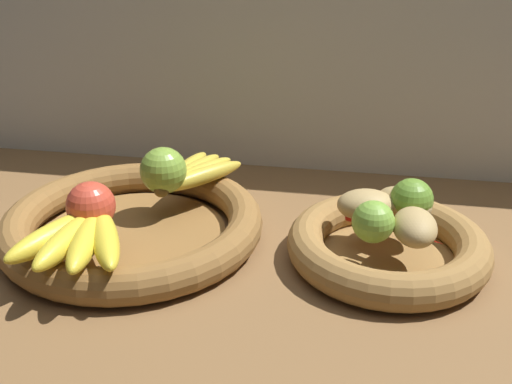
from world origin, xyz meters
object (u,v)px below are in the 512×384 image
at_px(fruit_bowl_left, 133,224).
at_px(chili_pepper, 394,229).
at_px(potato_small, 415,227).
at_px(apple_green_back, 163,170).
at_px(lime_far, 412,200).
at_px(potato_back, 404,203).
at_px(fruit_bowl_right, 388,246).
at_px(potato_oblong, 366,205).
at_px(apple_red_front, 91,206).
at_px(banana_bunch_back, 193,173).
at_px(banana_bunch_front, 80,237).
at_px(lime_near, 373,222).

height_order(fruit_bowl_left, chili_pepper, chili_pepper).
height_order(fruit_bowl_left, potato_small, potato_small).
distance_m(apple_green_back, potato_small, 0.37).
relative_size(apple_green_back, lime_far, 1.19).
height_order(fruit_bowl_left, potato_back, potato_back).
relative_size(fruit_bowl_right, potato_oblong, 3.42).
xyz_separation_m(apple_red_front, potato_small, (0.42, 0.04, -0.01)).
height_order(banana_bunch_back, lime_far, lime_far).
bearing_deg(fruit_bowl_right, chili_pepper, -72.72).
distance_m(fruit_bowl_left, apple_green_back, 0.09).
bearing_deg(fruit_bowl_right, lime_far, 52.13).
bearing_deg(lime_far, apple_green_back, 175.90).
bearing_deg(apple_green_back, banana_bunch_front, -106.17).
distance_m(fruit_bowl_left, potato_oblong, 0.33).
xyz_separation_m(fruit_bowl_left, potato_back, (0.38, 0.04, 0.05)).
bearing_deg(potato_small, fruit_bowl_left, 175.75).
relative_size(fruit_bowl_left, chili_pepper, 2.79).
xyz_separation_m(fruit_bowl_right, banana_bunch_front, (-0.38, -0.12, 0.04)).
relative_size(potato_back, lime_far, 1.37).
distance_m(potato_oblong, lime_far, 0.06).
height_order(lime_near, chili_pepper, lime_near).
xyz_separation_m(fruit_bowl_right, banana_bunch_back, (-0.30, 0.11, 0.04)).
relative_size(fruit_bowl_left, lime_near, 6.87).
height_order(banana_bunch_back, potato_back, potato_back).
bearing_deg(fruit_bowl_right, potato_oblong, 142.13).
xyz_separation_m(fruit_bowl_left, apple_red_front, (-0.03, -0.06, 0.06)).
bearing_deg(lime_far, chili_pepper, -114.56).
bearing_deg(banana_bunch_front, fruit_bowl_right, 17.21).
distance_m(banana_bunch_back, chili_pepper, 0.33).
relative_size(banana_bunch_front, banana_bunch_back, 1.03).
distance_m(banana_bunch_back, potato_back, 0.32).
xyz_separation_m(apple_red_front, lime_far, (0.42, 0.10, -0.00)).
relative_size(lime_far, chili_pepper, 0.44).
distance_m(fruit_bowl_left, chili_pepper, 0.37).
bearing_deg(apple_green_back, apple_red_front, -115.42).
bearing_deg(banana_bunch_front, potato_oblong, 22.34).
bearing_deg(apple_red_front, apple_green_back, 64.58).
bearing_deg(fruit_bowl_left, chili_pepper, -2.30).
height_order(potato_oblong, potato_small, same).
bearing_deg(apple_green_back, potato_back, -3.43).
height_order(potato_back, lime_far, lime_far).
relative_size(lime_near, lime_far, 0.93).
distance_m(lime_near, chili_pepper, 0.04).
bearing_deg(apple_green_back, fruit_bowl_right, -10.42).
bearing_deg(lime_near, banana_bunch_front, -166.93).
bearing_deg(fruit_bowl_left, apple_red_front, -114.19).
bearing_deg(potato_oblong, apple_green_back, 173.22).
height_order(apple_green_back, potato_small, apple_green_back).
bearing_deg(lime_far, potato_small, -88.51).
bearing_deg(chili_pepper, apple_green_back, -165.97).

